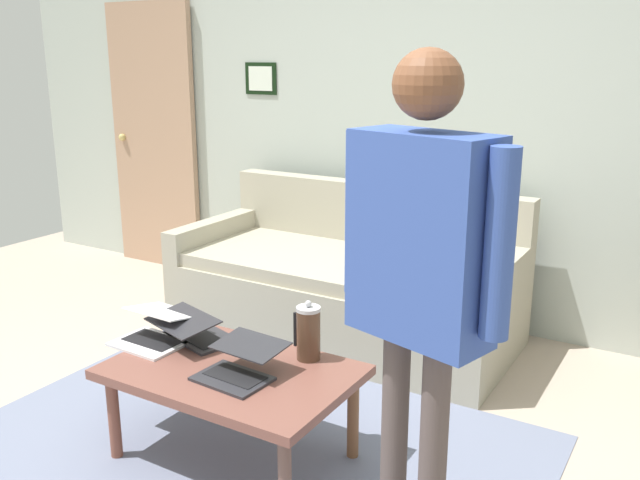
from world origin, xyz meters
name	(u,v)px	position (x,y,z in m)	size (l,w,h in m)	color
ground_plane	(211,480)	(0.00, 0.00, 0.00)	(7.68, 7.68, 0.00)	#B19E8C
area_rug	(220,467)	(0.02, -0.09, 0.00)	(2.46, 2.02, 0.01)	slate
back_wall	(431,106)	(0.00, -2.20, 1.35)	(7.04, 0.11, 2.70)	#ABB5AC
interior_door	(154,138)	(2.27, -2.11, 1.02)	(0.82, 0.09, 2.05)	tan
couch	(347,286)	(0.26, -1.61, 0.30)	(2.01, 0.94, 0.88)	#A49E89
coffee_table	(232,378)	(0.02, -0.19, 0.37)	(1.00, 0.65, 0.41)	brown
laptop_left	(239,367)	(-0.05, -0.14, 0.46)	(0.31, 0.33, 0.12)	#28282D
laptop_center	(195,331)	(0.33, -0.32, 0.46)	(0.40, 0.39, 0.13)	#28282D
laptop_right	(155,332)	(0.48, -0.22, 0.46)	(0.32, 0.34, 0.15)	silver
french_press	(308,333)	(-0.20, -0.42, 0.53)	(0.12, 0.10, 0.26)	#4C3323
person_standing	(421,264)	(-0.90, 0.07, 1.08)	(0.59, 0.30, 1.68)	#504442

